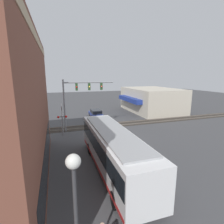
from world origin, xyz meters
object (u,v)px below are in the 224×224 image
object	(u,v)px
pedestrian_near_bus	(120,140)
streetlamp	(76,217)
city_bus	(113,149)
parked_car_blue	(96,114)
crossing_signal	(62,117)

from	to	relation	value
pedestrian_near_bus	streetlamp	bearing A→B (deg)	152.84
city_bus	parked_car_blue	world-z (taller)	city_bus
crossing_signal	city_bus	bearing A→B (deg)	-161.00
city_bus	crossing_signal	world-z (taller)	crossing_signal
parked_car_blue	pedestrian_near_bus	size ratio (longest dim) A/B	2.59
crossing_signal	parked_car_blue	bearing A→B (deg)	-36.96
city_bus	pedestrian_near_bus	xyz separation A→B (m)	(3.69, -1.99, -0.90)
streetlamp	parked_car_blue	xyz separation A→B (m)	(24.34, -6.12, -2.36)
streetlamp	parked_car_blue	world-z (taller)	streetlamp
streetlamp	pedestrian_near_bus	distance (m)	12.26
city_bus	crossing_signal	distance (m)	10.05
city_bus	streetlamp	size ratio (longest dim) A/B	2.22
parked_car_blue	pedestrian_near_bus	world-z (taller)	pedestrian_near_bus
city_bus	crossing_signal	xyz separation A→B (m)	(9.49, 3.27, 0.55)
streetlamp	pedestrian_near_bus	world-z (taller)	streetlamp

